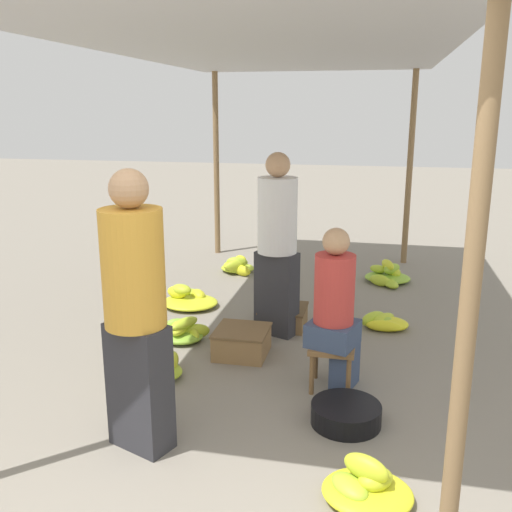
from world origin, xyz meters
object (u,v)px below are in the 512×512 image
object	(u,v)px
banana_pile_left_2	(237,266)
banana_pile_left_0	(189,299)
vendor_seated	(336,308)
banana_pile_right_1	(388,276)
banana_pile_left_1	(155,368)
stool	(332,353)
crate_near	(283,316)
vendor_foreground	(135,310)
banana_pile_left_3	(182,331)
banana_pile_right_0	(366,488)
crate_mid	(242,342)
basin_black	(346,414)
banana_pile_right_2	(383,322)
shopper_walking_mid	(277,242)

from	to	relation	value
banana_pile_left_2	banana_pile_left_0	bearing A→B (deg)	-98.33
vendor_seated	banana_pile_right_1	xyz separation A→B (m)	(0.42, 2.92, -0.56)
banana_pile_left_1	stool	bearing A→B (deg)	5.72
crate_near	vendor_foreground	bearing A→B (deg)	-103.52
banana_pile_left_3	banana_pile_right_0	distance (m)	2.59
banana_pile_left_2	banana_pile_left_3	size ratio (longest dim) A/B	0.93
vendor_foreground	crate_mid	world-z (taller)	vendor_foreground
stool	banana_pile_right_0	xyz separation A→B (m)	(0.30, -1.28, -0.21)
banana_pile_left_0	banana_pile_right_0	xyz separation A→B (m)	(1.98, -2.84, 0.00)
basin_black	banana_pile_left_2	distance (m)	3.81
vendor_seated	banana_pile_right_2	bearing A→B (deg)	74.46
vendor_foreground	banana_pile_left_3	xyz separation A→B (m)	(-0.33, 1.67, -0.83)
vendor_seated	basin_black	bearing A→B (deg)	-75.85
banana_pile_left_0	crate_near	world-z (taller)	banana_pile_left_0
vendor_foreground	banana_pile_left_1	distance (m)	1.25
vendor_seated	shopper_walking_mid	size ratio (longest dim) A/B	0.73
basin_black	banana_pile_left_2	size ratio (longest dim) A/B	0.95
basin_black	shopper_walking_mid	xyz separation A→B (m)	(-0.76, 1.51, 0.82)
banana_pile_right_2	vendor_foreground	bearing A→B (deg)	-122.20
vendor_foreground	banana_pile_right_0	bearing A→B (deg)	-9.80
basin_black	shopper_walking_mid	bearing A→B (deg)	116.64
stool	crate_near	size ratio (longest dim) A/B	0.80
vendor_seated	banana_pile_left_2	world-z (taller)	vendor_seated
banana_pile_left_3	banana_pile_right_2	distance (m)	1.96
vendor_seated	banana_pile_left_2	distance (m)	3.34
banana_pile_left_3	basin_black	bearing A→B (deg)	-35.83
basin_black	banana_pile_left_0	world-z (taller)	banana_pile_left_0
vendor_foreground	basin_black	bearing A→B (deg)	22.94
shopper_walking_mid	vendor_foreground	bearing A→B (deg)	-103.75
stool	shopper_walking_mid	xyz separation A→B (m)	(-0.61, 1.00, 0.60)
banana_pile_right_1	shopper_walking_mid	bearing A→B (deg)	-118.76
banana_pile_right_2	shopper_walking_mid	world-z (taller)	shopper_walking_mid
banana_pile_left_1	basin_black	bearing A→B (deg)	-13.32
vendor_foreground	banana_pile_right_2	xyz separation A→B (m)	(1.50, 2.38, -0.85)
banana_pile_right_1	vendor_seated	bearing A→B (deg)	-98.28
banana_pile_left_1	vendor_seated	bearing A→B (deg)	5.86
vendor_foreground	banana_pile_right_0	world-z (taller)	vendor_foreground
banana_pile_right_2	crate_mid	world-z (taller)	crate_mid
banana_pile_left_3	banana_pile_right_0	bearing A→B (deg)	-47.80
vendor_foreground	basin_black	distance (m)	1.60
basin_black	shopper_walking_mid	distance (m)	1.87
stool	crate_near	xyz separation A→B (m)	(-0.58, 1.19, -0.19)
vendor_foreground	crate_near	xyz separation A→B (m)	(0.53, 2.22, -0.81)
banana_pile_right_0	crate_near	size ratio (longest dim) A/B	1.11
banana_pile_right_2	shopper_walking_mid	bearing A→B (deg)	-161.02
banana_pile_right_0	banana_pile_left_3	bearing A→B (deg)	132.20
banana_pile_left_0	banana_pile_left_2	world-z (taller)	banana_pile_left_0
banana_pile_left_2	crate_mid	size ratio (longest dim) A/B	1.10
banana_pile_left_3	stool	bearing A→B (deg)	-24.02
banana_pile_left_1	shopper_walking_mid	xyz separation A→B (m)	(0.78, 1.14, 0.81)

